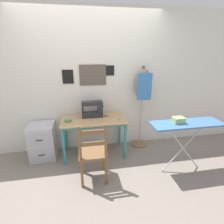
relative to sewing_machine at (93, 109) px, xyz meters
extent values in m
plane|color=gray|center=(-0.01, -0.40, -0.84)|extent=(14.00, 14.00, 0.00)
cube|color=silver|center=(-0.01, 0.22, 0.44)|extent=(10.00, 0.05, 2.55)
cube|color=brown|center=(0.02, 0.19, 0.58)|extent=(0.47, 0.02, 0.36)
cube|color=black|center=(-0.41, 0.19, 0.56)|extent=(0.19, 0.01, 0.24)
cube|color=black|center=(0.32, 0.19, 0.65)|extent=(0.17, 0.01, 0.18)
cube|color=tan|center=(-0.01, -0.12, -0.15)|extent=(1.12, 0.56, 0.02)
cube|color=teal|center=(-0.01, -0.36, -0.18)|extent=(1.04, 0.03, 0.04)
cube|color=teal|center=(-0.53, -0.36, -0.50)|extent=(0.04, 0.04, 0.68)
cube|color=teal|center=(0.51, -0.36, -0.50)|extent=(0.04, 0.04, 0.68)
cube|color=teal|center=(-0.53, 0.12, -0.50)|extent=(0.04, 0.04, 0.68)
cube|color=teal|center=(0.51, 0.12, -0.50)|extent=(0.04, 0.04, 0.68)
cube|color=#28282D|center=(-0.02, 0.00, -0.10)|extent=(0.37, 0.17, 0.08)
cube|color=#28282D|center=(0.12, 0.00, 0.05)|extent=(0.09, 0.14, 0.21)
cube|color=#28282D|center=(-0.04, 0.00, 0.12)|extent=(0.32, 0.13, 0.07)
cube|color=#28282D|center=(-0.19, 0.00, 0.01)|extent=(0.04, 0.09, 0.14)
cylinder|color=#B22D2D|center=(0.17, 0.00, 0.05)|extent=(0.02, 0.06, 0.06)
cylinder|color=#99999E|center=(0.12, 0.00, 0.16)|extent=(0.01, 0.01, 0.02)
cylinder|color=#56895B|center=(-0.44, -0.15, -0.11)|extent=(0.12, 0.12, 0.04)
cylinder|color=#2F4B32|center=(-0.44, -0.15, -0.10)|extent=(0.10, 0.10, 0.01)
cube|color=silver|center=(0.45, -0.17, -0.13)|extent=(0.05, 0.10, 0.00)
cube|color=silver|center=(0.46, -0.18, -0.13)|extent=(0.07, 0.08, 0.00)
torus|color=#2870B7|center=(0.42, -0.24, -0.13)|extent=(0.03, 0.03, 0.01)
torus|color=#2870B7|center=(0.42, -0.23, -0.13)|extent=(0.03, 0.03, 0.01)
cylinder|color=black|center=(0.21, -0.05, -0.12)|extent=(0.03, 0.03, 0.03)
cylinder|color=beige|center=(0.21, -0.05, -0.10)|extent=(0.04, 0.04, 0.00)
cylinder|color=beige|center=(0.21, -0.05, -0.13)|extent=(0.04, 0.04, 0.00)
cylinder|color=orange|center=(0.25, -0.07, -0.11)|extent=(0.03, 0.03, 0.04)
cylinder|color=beige|center=(0.25, -0.07, -0.09)|extent=(0.04, 0.04, 0.00)
cylinder|color=beige|center=(0.25, -0.07, -0.13)|extent=(0.04, 0.04, 0.00)
cube|color=brown|center=(-0.09, -0.77, -0.40)|extent=(0.40, 0.38, 0.04)
cube|color=brown|center=(-0.26, -0.61, -0.63)|extent=(0.04, 0.04, 0.42)
cube|color=brown|center=(0.08, -0.61, -0.63)|extent=(0.04, 0.04, 0.42)
cube|color=brown|center=(-0.26, -0.93, -0.63)|extent=(0.04, 0.04, 0.42)
cube|color=brown|center=(0.08, -0.93, -0.63)|extent=(0.04, 0.04, 0.42)
cube|color=brown|center=(-0.26, -0.93, -0.14)|extent=(0.04, 0.04, 0.48)
cube|color=brown|center=(0.08, -0.93, -0.14)|extent=(0.04, 0.04, 0.48)
cube|color=brown|center=(-0.09, -0.93, 0.01)|extent=(0.34, 0.02, 0.06)
cube|color=brown|center=(-0.09, -0.93, -0.16)|extent=(0.34, 0.02, 0.06)
cube|color=#B7B7BC|center=(-0.92, -0.04, -0.52)|extent=(0.43, 0.44, 0.63)
cube|color=#A8A8AD|center=(-0.92, -0.27, -0.39)|extent=(0.40, 0.01, 0.23)
cube|color=#333338|center=(-0.92, -0.28, -0.39)|extent=(0.10, 0.01, 0.02)
cube|color=#A8A8AD|center=(-0.92, -0.27, -0.66)|extent=(0.40, 0.01, 0.23)
cube|color=#333338|center=(-0.92, -0.28, -0.66)|extent=(0.10, 0.01, 0.02)
cylinder|color=#846647|center=(0.92, 0.07, -0.82)|extent=(0.32, 0.32, 0.03)
cylinder|color=#ADA89E|center=(0.92, 0.07, -0.30)|extent=(0.03, 0.03, 1.02)
ellipsoid|color=gray|center=(0.92, 0.07, 0.41)|extent=(0.31, 0.22, 0.57)
sphere|color=brown|center=(0.92, 0.07, 0.72)|extent=(0.06, 0.06, 0.06)
cube|color=teal|center=(0.92, -0.05, 0.39)|extent=(0.27, 0.01, 0.48)
cube|color=#3D6BAD|center=(1.31, -0.83, -0.02)|extent=(1.07, 0.34, 0.02)
cylinder|color=#B7B7BC|center=(1.31, -0.83, -0.44)|extent=(0.66, 0.02, 0.82)
cylinder|color=#B7B7BC|center=(1.31, -0.83, -0.44)|extent=(0.66, 0.02, 0.82)
cube|color=#8EB266|center=(1.18, -0.81, 0.03)|extent=(0.16, 0.12, 0.08)
cube|color=#9DC470|center=(1.18, -0.81, 0.07)|extent=(0.17, 0.12, 0.01)
camera|label=1|loc=(-0.20, -2.96, 1.00)|focal=28.00mm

